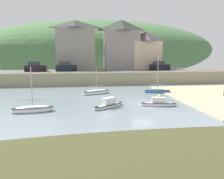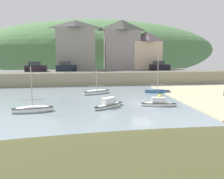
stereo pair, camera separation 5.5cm
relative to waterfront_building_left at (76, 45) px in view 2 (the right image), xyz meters
The scene contains 15 objects.
ground 36.82m from the waterfront_building_left, 74.68° to the right, with size 48.00×41.00×0.61m.
quay_seawall 12.87m from the waterfront_building_left, 43.45° to the right, with size 48.00×9.40×2.40m.
hillside_backdrop 30.83m from the waterfront_building_left, 76.82° to the left, with size 80.00×44.00×19.45m.
waterfront_building_left is the anchor object (origin of this frame).
waterfront_building_centre 10.04m from the waterfront_building_left, ahead, with size 7.83×4.34×10.70m.
waterfront_building_right 15.64m from the waterfront_building_left, ahead, with size 6.53×4.46×8.20m.
dinghy_open_wooden 23.28m from the waterfront_building_left, 55.95° to the right, with size 4.14×1.84×5.97m.
sailboat_tall_mast 29.47m from the waterfront_building_left, 98.77° to the right, with size 4.54×1.99×4.97m.
sailboat_white_hull 19.73m from the waterfront_building_left, 80.36° to the right, with size 4.58×3.06×3.90m.
sailboat_nearest_shore 29.82m from the waterfront_building_left, 70.80° to the right, with size 4.35×1.83×1.19m.
rowboat_small_beached 28.40m from the waterfront_building_left, 82.17° to the right, with size 4.29×3.83×1.28m.
parked_car_near_slipway 10.04m from the waterfront_building_left, 149.92° to the right, with size 4.11×1.82×1.95m.
parked_car_by_wall 6.67m from the waterfront_building_left, 113.92° to the right, with size 4.26×2.14×1.95m.
parked_car_end_of_row 18.39m from the waterfront_building_left, 14.62° to the right, with size 4.15×1.83×1.95m.
mooring_buoy 26.22m from the waterfront_building_left, 63.17° to the right, with size 0.61×0.61×0.61m.
Camera 2 is at (-7.72, -28.63, 6.21)m, focal length 39.23 mm.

